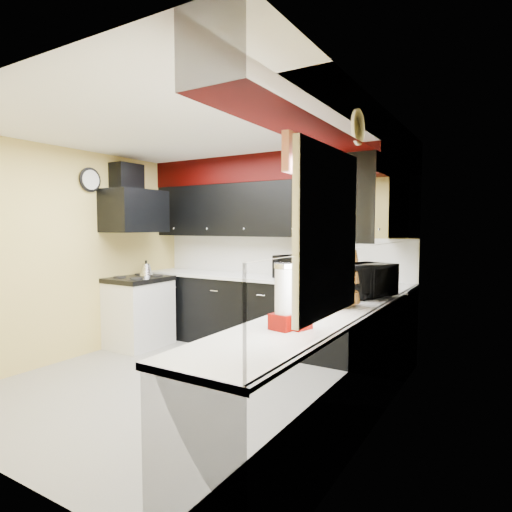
{
  "coord_description": "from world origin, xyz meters",
  "views": [
    {
      "loc": [
        2.7,
        -3.21,
        1.58
      ],
      "look_at": [
        0.34,
        0.69,
        1.27
      ],
      "focal_mm": 30.0,
      "sensor_mm": 36.0,
      "label": 1
    }
  ],
  "objects_px": {
    "microwave": "(365,280)",
    "kettle": "(146,269)",
    "knife_block": "(329,272)",
    "utensil_crock": "(321,274)",
    "toaster_oven": "(295,267)"
  },
  "relations": [
    {
      "from": "utensil_crock",
      "to": "knife_block",
      "type": "relative_size",
      "value": 0.74
    },
    {
      "from": "toaster_oven",
      "to": "microwave",
      "type": "xyz_separation_m",
      "value": [
        1.11,
        -0.83,
        0.01
      ]
    },
    {
      "from": "knife_block",
      "to": "kettle",
      "type": "distance_m",
      "value": 2.47
    },
    {
      "from": "knife_block",
      "to": "utensil_crock",
      "type": "bearing_deg",
      "value": -150.53
    },
    {
      "from": "microwave",
      "to": "utensil_crock",
      "type": "relative_size",
      "value": 3.51
    },
    {
      "from": "toaster_oven",
      "to": "knife_block",
      "type": "height_order",
      "value": "toaster_oven"
    },
    {
      "from": "toaster_oven",
      "to": "kettle",
      "type": "bearing_deg",
      "value": -145.19
    },
    {
      "from": "toaster_oven",
      "to": "utensil_crock",
      "type": "bearing_deg",
      "value": 25.73
    },
    {
      "from": "knife_block",
      "to": "kettle",
      "type": "relative_size",
      "value": 1.18
    },
    {
      "from": "microwave",
      "to": "knife_block",
      "type": "distance_m",
      "value": 1.12
    },
    {
      "from": "microwave",
      "to": "knife_block",
      "type": "xyz_separation_m",
      "value": [
        -0.69,
        0.87,
        -0.05
      ]
    },
    {
      "from": "utensil_crock",
      "to": "knife_block",
      "type": "height_order",
      "value": "knife_block"
    },
    {
      "from": "toaster_oven",
      "to": "kettle",
      "type": "distance_m",
      "value": 2.05
    },
    {
      "from": "microwave",
      "to": "kettle",
      "type": "relative_size",
      "value": 3.06
    },
    {
      "from": "toaster_oven",
      "to": "knife_block",
      "type": "bearing_deg",
      "value": 25.5
    }
  ]
}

